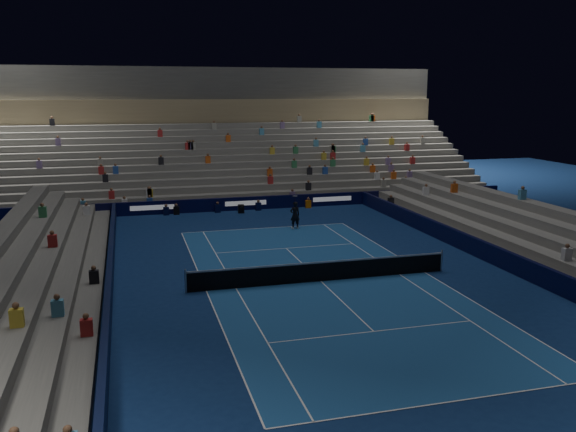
# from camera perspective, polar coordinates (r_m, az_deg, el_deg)

# --- Properties ---
(ground) EXTENTS (90.00, 90.00, 0.00)m
(ground) POSITION_cam_1_polar(r_m,az_deg,el_deg) (29.00, 3.12, -6.19)
(ground) COLOR navy
(ground) RESTS_ON ground
(court_surface) EXTENTS (10.97, 23.77, 0.01)m
(court_surface) POSITION_cam_1_polar(r_m,az_deg,el_deg) (29.00, 3.12, -6.18)
(court_surface) COLOR #194B8B
(court_surface) RESTS_ON ground
(sponsor_barrier_far) EXTENTS (44.00, 0.25, 1.00)m
(sponsor_barrier_far) POSITION_cam_1_polar(r_m,az_deg,el_deg) (46.30, -4.05, 1.20)
(sponsor_barrier_far) COLOR black
(sponsor_barrier_far) RESTS_ON ground
(sponsor_barrier_east) EXTENTS (0.25, 37.00, 1.00)m
(sponsor_barrier_east) POSITION_cam_1_polar(r_m,az_deg,el_deg) (33.10, 19.33, -3.68)
(sponsor_barrier_east) COLOR black
(sponsor_barrier_east) RESTS_ON ground
(sponsor_barrier_west) EXTENTS (0.25, 37.00, 1.00)m
(sponsor_barrier_west) POSITION_cam_1_polar(r_m,az_deg,el_deg) (27.52, -16.56, -6.58)
(sponsor_barrier_west) COLOR black
(sponsor_barrier_west) RESTS_ON ground
(grandstand_main) EXTENTS (44.00, 15.20, 11.20)m
(grandstand_main) POSITION_cam_1_polar(r_m,az_deg,el_deg) (55.07, -6.00, 5.86)
(grandstand_main) COLOR slate
(grandstand_main) RESTS_ON ground
(grandstand_east) EXTENTS (5.00, 37.00, 2.50)m
(grandstand_east) POSITION_cam_1_polar(r_m,az_deg,el_deg) (35.05, 24.06, -2.51)
(grandstand_east) COLOR slate
(grandstand_east) RESTS_ON ground
(grandstand_west) EXTENTS (5.00, 37.00, 2.50)m
(grandstand_west) POSITION_cam_1_polar(r_m,az_deg,el_deg) (27.73, -23.82, -6.06)
(grandstand_west) COLOR #62615D
(grandstand_west) RESTS_ON ground
(tennis_net) EXTENTS (12.90, 0.10, 1.10)m
(tennis_net) POSITION_cam_1_polar(r_m,az_deg,el_deg) (28.85, 3.13, -5.24)
(tennis_net) COLOR #B2B2B7
(tennis_net) RESTS_ON ground
(tennis_player) EXTENTS (0.69, 0.47, 1.82)m
(tennis_player) POSITION_cam_1_polar(r_m,az_deg,el_deg) (39.73, 0.67, 0.08)
(tennis_player) COLOR black
(tennis_player) RESTS_ON ground
(broadcast_camera) EXTENTS (0.50, 0.93, 0.60)m
(broadcast_camera) POSITION_cam_1_polar(r_m,az_deg,el_deg) (45.20, -4.47, 0.69)
(broadcast_camera) COLOR black
(broadcast_camera) RESTS_ON ground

